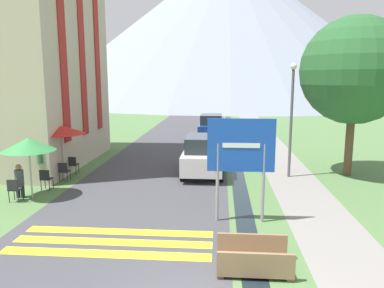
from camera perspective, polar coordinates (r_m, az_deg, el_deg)
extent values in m
plane|color=#517542|center=(26.94, 3.54, 0.56)|extent=(160.00, 160.00, 0.00)
cube|color=#424247|center=(36.95, -0.08, 3.15)|extent=(6.40, 60.00, 0.01)
cube|color=gray|center=(36.97, 9.40, 3.02)|extent=(2.20, 60.00, 0.01)
cube|color=black|center=(36.84, 5.67, 3.08)|extent=(0.60, 60.00, 0.00)
cube|color=yellow|center=(10.12, -13.19, -15.99)|extent=(5.44, 0.44, 0.01)
cube|color=yellow|center=(10.72, -12.03, -14.40)|extent=(5.44, 0.44, 0.01)
cube|color=yellow|center=(11.34, -11.02, -12.98)|extent=(5.44, 0.44, 0.01)
cone|color=gray|center=(84.18, 5.44, 17.37)|extent=(79.27, 79.27, 30.59)
cube|color=#BCAD93|center=(21.08, -24.04, 14.10)|extent=(5.70, 8.37, 12.44)
cube|color=maroon|center=(17.78, -19.20, 15.33)|extent=(0.06, 0.70, 9.33)
cube|color=maroon|center=(19.90, -16.49, 14.84)|extent=(0.06, 0.70, 9.33)
cube|color=maroon|center=(22.07, -14.31, 14.42)|extent=(0.06, 0.70, 9.33)
cylinder|color=gray|center=(11.60, 3.90, -5.88)|extent=(0.10, 0.10, 2.46)
cylinder|color=gray|center=(11.67, 10.81, -5.93)|extent=(0.10, 0.10, 2.46)
cube|color=#1947B7|center=(11.33, 7.50, -0.20)|extent=(2.04, 0.05, 1.62)
cube|color=white|center=(11.30, 7.51, -0.22)|extent=(1.12, 0.02, 0.14)
cube|color=#846647|center=(9.25, 9.35, -17.54)|extent=(1.70, 1.10, 0.12)
cube|color=#846647|center=(8.67, 9.69, -17.42)|extent=(1.70, 0.08, 0.45)
cube|color=#846647|center=(9.58, 9.13, -14.62)|extent=(1.70, 0.08, 0.45)
cube|color=#846647|center=(9.26, 4.33, -18.09)|extent=(0.16, 0.99, 0.08)
cube|color=#846647|center=(9.39, 14.25, -17.96)|extent=(0.16, 0.99, 0.08)
cube|color=silver|center=(17.32, 1.70, -2.28)|extent=(1.77, 3.98, 0.84)
cube|color=#23282D|center=(16.98, 1.68, 0.09)|extent=(1.51, 2.19, 0.68)
cylinder|color=black|center=(18.67, -0.72, -2.69)|extent=(0.18, 0.60, 0.60)
cylinder|color=black|center=(18.60, 4.49, -2.77)|extent=(0.18, 0.60, 0.60)
cylinder|color=black|center=(16.28, -1.50, -4.59)|extent=(0.18, 0.60, 0.60)
cylinder|color=black|center=(16.20, 4.49, -4.70)|extent=(0.18, 0.60, 0.60)
cube|color=navy|center=(27.44, 2.95, 2.26)|extent=(1.78, 3.87, 0.84)
cube|color=#23282D|center=(27.15, 2.95, 3.80)|extent=(1.51, 2.13, 0.68)
cylinder|color=black|center=(28.72, 1.31, 1.77)|extent=(0.18, 0.60, 0.60)
cylinder|color=black|center=(28.68, 4.70, 1.73)|extent=(0.18, 0.60, 0.60)
cylinder|color=black|center=(26.35, 1.02, 1.03)|extent=(0.18, 0.60, 0.60)
cylinder|color=black|center=(26.30, 4.71, 0.98)|extent=(0.18, 0.60, 0.60)
cube|color=#232328|center=(18.21, -17.60, -3.01)|extent=(0.40, 0.40, 0.04)
cube|color=#232328|center=(18.01, -17.85, -2.51)|extent=(0.40, 0.04, 0.40)
cylinder|color=#232328|center=(18.48, -17.86, -3.55)|extent=(0.03, 0.03, 0.45)
cylinder|color=#232328|center=(18.35, -16.88, -3.59)|extent=(0.03, 0.03, 0.45)
cylinder|color=#232328|center=(18.17, -18.26, -3.80)|extent=(0.03, 0.03, 0.45)
cylinder|color=#232328|center=(18.05, -17.27, -3.84)|extent=(0.03, 0.03, 0.45)
cube|color=#232328|center=(16.04, -21.25, -4.95)|extent=(0.40, 0.40, 0.04)
cube|color=#232328|center=(15.83, -21.57, -4.42)|extent=(0.40, 0.04, 0.40)
cylinder|color=#232328|center=(16.31, -21.48, -5.54)|extent=(0.03, 0.03, 0.45)
cylinder|color=#232328|center=(16.17, -20.39, -5.61)|extent=(0.03, 0.03, 0.45)
cylinder|color=#232328|center=(16.02, -22.01, -5.85)|extent=(0.03, 0.03, 0.45)
cylinder|color=#232328|center=(15.87, -20.91, -5.92)|extent=(0.03, 0.03, 0.45)
cube|color=#232328|center=(15.00, -25.29, -6.25)|extent=(0.40, 0.40, 0.04)
cube|color=#232328|center=(14.80, -25.69, -5.69)|extent=(0.40, 0.04, 0.40)
cylinder|color=#232328|center=(15.28, -25.47, -6.85)|extent=(0.03, 0.03, 0.45)
cylinder|color=#232328|center=(15.12, -24.35, -6.94)|extent=(0.03, 0.03, 0.45)
cylinder|color=#232328|center=(15.00, -26.12, -7.21)|extent=(0.03, 0.03, 0.45)
cylinder|color=#232328|center=(14.83, -24.98, -7.30)|extent=(0.03, 0.03, 0.45)
cube|color=#232328|center=(18.49, -19.13, -2.90)|extent=(0.40, 0.40, 0.04)
cube|color=#232328|center=(18.29, -19.38, -2.41)|extent=(0.40, 0.04, 0.40)
cylinder|color=#232328|center=(18.76, -19.36, -3.44)|extent=(0.03, 0.03, 0.45)
cylinder|color=#232328|center=(18.63, -18.40, -3.48)|extent=(0.03, 0.03, 0.45)
cylinder|color=#232328|center=(18.46, -19.78, -3.68)|extent=(0.03, 0.03, 0.45)
cylinder|color=#232328|center=(18.32, -18.81, -3.72)|extent=(0.03, 0.03, 0.45)
cube|color=#232328|center=(17.07, -18.83, -3.93)|extent=(0.40, 0.40, 0.04)
cube|color=#232328|center=(16.86, -19.11, -3.41)|extent=(0.40, 0.04, 0.40)
cylinder|color=#232328|center=(17.34, -19.09, -4.50)|extent=(0.03, 0.03, 0.45)
cylinder|color=#232328|center=(17.20, -18.04, -4.55)|extent=(0.03, 0.03, 0.45)
cylinder|color=#232328|center=(17.04, -19.54, -4.78)|extent=(0.03, 0.03, 0.45)
cylinder|color=#232328|center=(16.90, -18.48, -4.83)|extent=(0.03, 0.03, 0.45)
cylinder|color=#B7B2A8|center=(15.11, -23.40, -3.61)|extent=(0.06, 0.06, 2.12)
cone|color=#338442|center=(14.93, -23.66, -0.03)|extent=(1.93, 1.93, 0.49)
cylinder|color=#B7B2A8|center=(17.36, -19.00, -1.37)|extent=(0.06, 0.06, 2.29)
cone|color=red|center=(17.19, -19.20, 2.05)|extent=(2.01, 2.01, 0.36)
cylinder|color=#282833|center=(15.50, -24.99, -6.57)|extent=(0.14, 0.14, 0.46)
cylinder|color=#282833|center=(15.41, -24.40, -6.61)|extent=(0.14, 0.14, 0.46)
cylinder|color=#4C4C56|center=(15.32, -24.84, -4.69)|extent=(0.32, 0.32, 0.60)
sphere|color=#9E755B|center=(15.23, -24.95, -3.23)|extent=(0.22, 0.22, 0.22)
cylinder|color=#282833|center=(16.73, -22.18, -4.29)|extent=(0.14, 0.14, 0.97)
cylinder|color=#282833|center=(16.65, -21.63, -4.32)|extent=(0.14, 0.14, 0.97)
cylinder|color=#386B47|center=(16.51, -22.09, -1.53)|extent=(0.32, 0.32, 0.67)
sphere|color=beige|center=(16.44, -22.19, -0.04)|extent=(0.22, 0.22, 0.22)
cylinder|color=#282833|center=(18.36, -18.92, -3.68)|extent=(0.14, 0.14, 0.46)
cylinder|color=#282833|center=(18.29, -18.40, -3.70)|extent=(0.14, 0.14, 0.46)
cylinder|color=gray|center=(18.22, -18.75, -2.14)|extent=(0.32, 0.32, 0.55)
sphere|color=beige|center=(18.15, -18.81, -0.98)|extent=(0.22, 0.22, 0.22)
cylinder|color=#515156|center=(17.13, 14.85, 2.94)|extent=(0.12, 0.12, 4.79)
sphere|color=silver|center=(17.03, 15.23, 11.36)|extent=(0.28, 0.28, 0.28)
cylinder|color=brown|center=(18.50, 22.81, -0.26)|extent=(0.36, 0.36, 2.72)
sphere|color=#285B2D|center=(18.25, 23.53, 10.24)|extent=(4.75, 4.75, 4.75)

